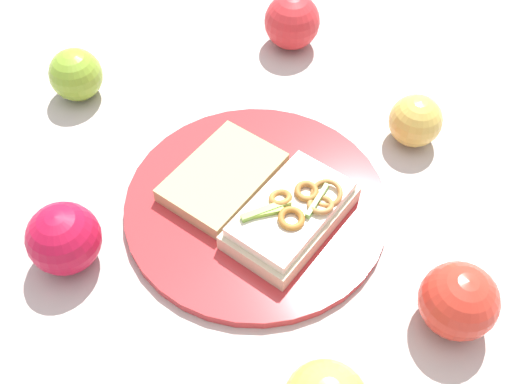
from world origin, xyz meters
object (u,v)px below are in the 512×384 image
Objects in this scene: plate at (256,205)px; sandwich at (292,214)px; apple_1 at (64,238)px; apple_5 at (458,301)px; apple_0 at (76,75)px; apple_3 at (292,22)px; bread_slice_side at (223,177)px; apple_2 at (415,121)px.

plate is 1.80× the size of sandwich.
apple_5 is at bearing -137.32° from apple_1.
plate is at bearing -89.27° from sandwich.
apple_0 reaches higher than plate.
apple_1 is (-0.24, 0.13, 0.00)m from apple_0.
apple_3 is (0.27, -0.22, 0.01)m from sandwich.
apple_0 reaches higher than bread_slice_side.
apple_5 reaches higher than apple_2.
bread_slice_side is 0.20m from apple_1.
apple_1 is (0.12, 0.23, 0.01)m from sandwich.
apple_5 is at bearing 92.40° from sandwich.
bread_slice_side is 0.31m from apple_5.
sandwich is at bearing -117.97° from apple_1.
apple_1 is 0.47m from apple_3.
apple_3 is at bearing -18.50° from apple_5.
bread_slice_side is at bearing -96.20° from apple_1.
apple_1 is (0.07, 0.21, 0.03)m from plate.
plate is 4.62× the size of apple_2.
sandwich is 2.43× the size of apple_0.
apple_3 is at bearing -144.61° from sandwich.
plate is 0.26m from apple_5.
apple_2 is at bearing -97.84° from plate.
plate is at bearing 17.64° from apple_5.
apple_2 is (0.02, -0.22, 0.00)m from sandwich.
sandwich is at bearing 94.47° from apple_2.
apple_5 is (-0.56, -0.15, 0.00)m from apple_0.
plate is 0.24m from apple_2.
apple_3 reaches higher than plate.
sandwich is at bearing -165.72° from apple_0.
bread_slice_side is at bearing -166.36° from apple_0.
apple_1 is at bearing 108.40° from apple_3.
apple_0 is at bearing 13.95° from plate.
apple_0 is (0.31, 0.08, 0.03)m from plate.
apple_3 is 1.01× the size of apple_5.
apple_3 is at bearing -106.77° from apple_0.
bread_slice_side is at bearing 124.58° from apple_3.
apple_5 reaches higher than sandwich.
bread_slice_side is (0.05, 0.01, 0.02)m from plate.
sandwich is 2.57× the size of apple_2.
apple_1 is at bearing 150.78° from apple_0.
apple_0 is (0.36, 0.09, 0.00)m from sandwich.
sandwich reaches higher than plate.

